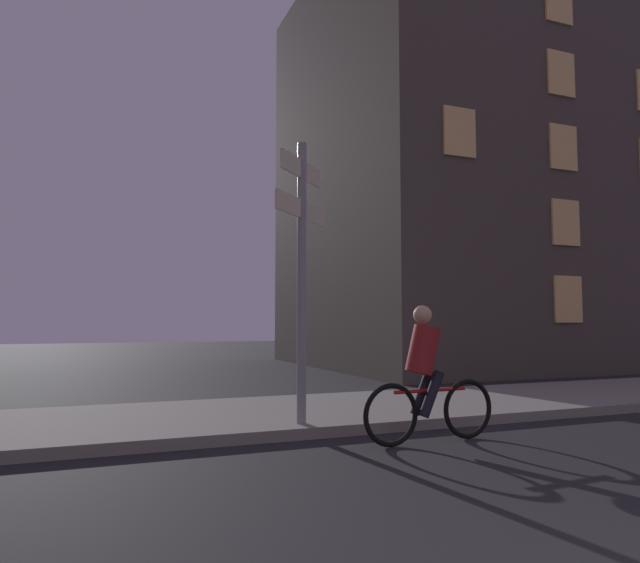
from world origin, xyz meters
The scene contains 4 objects.
sidewalk_kerb centered at (0.00, 6.64, 0.07)m, with size 40.00×3.02×0.14m, color gray.
signpost centered at (-0.37, 5.46, 2.25)m, with size 1.05×1.05×3.61m.
cyclist centered at (0.83, 4.43, 0.75)m, with size 1.82×0.35×1.61m.
building_right_block centered at (8.49, 14.58, 6.48)m, with size 9.75×9.62×12.95m.
Camera 1 is at (-2.85, -1.35, 1.41)m, focal length 31.83 mm.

